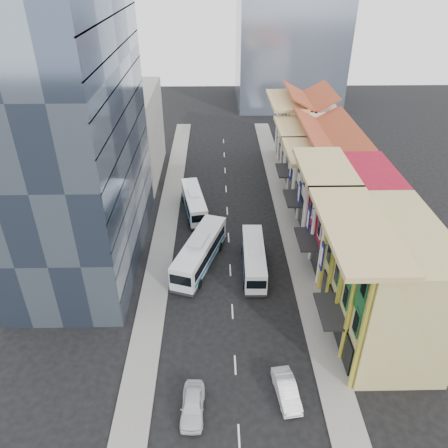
{
  "coord_description": "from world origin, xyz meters",
  "views": [
    {
      "loc": [
        -1.55,
        -25.96,
        31.78
      ],
      "look_at": [
        -0.7,
        17.13,
        5.11
      ],
      "focal_mm": 35.0,
      "sensor_mm": 36.0,
      "label": 1
    }
  ],
  "objects_px": {
    "bus_left_near": "(200,252)",
    "shophouse_tan": "(386,283)",
    "bus_left_far": "(194,202)",
    "sedan_right": "(286,390)",
    "office_tower": "(72,138)",
    "bus_right": "(254,258)",
    "sedan_left": "(193,405)"
  },
  "relations": [
    {
      "from": "bus_right",
      "to": "sedan_right",
      "type": "relative_size",
      "value": 2.29
    },
    {
      "from": "bus_left_far",
      "to": "bus_right",
      "type": "xyz_separation_m",
      "value": [
        7.49,
        -13.66,
        -0.0
      ]
    },
    {
      "from": "office_tower",
      "to": "sedan_left",
      "type": "relative_size",
      "value": 6.51
    },
    {
      "from": "bus_left_near",
      "to": "bus_left_far",
      "type": "bearing_deg",
      "value": 113.85
    },
    {
      "from": "office_tower",
      "to": "sedan_right",
      "type": "height_order",
      "value": "office_tower"
    },
    {
      "from": "office_tower",
      "to": "bus_right",
      "type": "bearing_deg",
      "value": -11.24
    },
    {
      "from": "bus_left_near",
      "to": "shophouse_tan",
      "type": "bearing_deg",
      "value": -13.72
    },
    {
      "from": "bus_left_far",
      "to": "sedan_right",
      "type": "relative_size",
      "value": 2.29
    },
    {
      "from": "bus_right",
      "to": "office_tower",
      "type": "bearing_deg",
      "value": 170.22
    },
    {
      "from": "bus_left_far",
      "to": "bus_right",
      "type": "height_order",
      "value": "same"
    },
    {
      "from": "office_tower",
      "to": "sedan_right",
      "type": "xyz_separation_m",
      "value": [
        21.15,
        -21.36,
        -14.25
      ]
    },
    {
      "from": "shophouse_tan",
      "to": "office_tower",
      "type": "xyz_separation_m",
      "value": [
        -31.0,
        14.0,
        9.0
      ]
    },
    {
      "from": "bus_right",
      "to": "sedan_right",
      "type": "distance_m",
      "value": 17.52
    },
    {
      "from": "bus_right",
      "to": "sedan_left",
      "type": "bearing_deg",
      "value": -107.34
    },
    {
      "from": "office_tower",
      "to": "sedan_right",
      "type": "relative_size",
      "value": 6.57
    },
    {
      "from": "shophouse_tan",
      "to": "office_tower",
      "type": "distance_m",
      "value": 35.19
    },
    {
      "from": "shophouse_tan",
      "to": "bus_left_far",
      "type": "height_order",
      "value": "shophouse_tan"
    },
    {
      "from": "sedan_left",
      "to": "sedan_right",
      "type": "xyz_separation_m",
      "value": [
        7.8,
        1.31,
        -0.03
      ]
    },
    {
      "from": "shophouse_tan",
      "to": "bus_left_near",
      "type": "distance_m",
      "value": 21.15
    },
    {
      "from": "sedan_left",
      "to": "sedan_right",
      "type": "distance_m",
      "value": 7.91
    },
    {
      "from": "sedan_left",
      "to": "bus_left_near",
      "type": "bearing_deg",
      "value": 91.63
    },
    {
      "from": "office_tower",
      "to": "bus_left_far",
      "type": "height_order",
      "value": "office_tower"
    },
    {
      "from": "bus_left_far",
      "to": "sedan_right",
      "type": "xyz_separation_m",
      "value": [
        8.9,
        -31.1,
        -0.93
      ]
    },
    {
      "from": "office_tower",
      "to": "bus_left_near",
      "type": "bearing_deg",
      "value": -12.33
    },
    {
      "from": "shophouse_tan",
      "to": "sedan_right",
      "type": "bearing_deg",
      "value": -143.25
    },
    {
      "from": "shophouse_tan",
      "to": "bus_left_near",
      "type": "relative_size",
      "value": 1.16
    },
    {
      "from": "bus_right",
      "to": "sedan_right",
      "type": "height_order",
      "value": "bus_right"
    },
    {
      "from": "sedan_left",
      "to": "shophouse_tan",
      "type": "bearing_deg",
      "value": 28.04
    },
    {
      "from": "bus_left_near",
      "to": "sedan_left",
      "type": "relative_size",
      "value": 2.63
    },
    {
      "from": "shophouse_tan",
      "to": "office_tower",
      "type": "height_order",
      "value": "office_tower"
    },
    {
      "from": "sedan_left",
      "to": "bus_left_far",
      "type": "bearing_deg",
      "value": 93.83
    },
    {
      "from": "shophouse_tan",
      "to": "sedan_right",
      "type": "xyz_separation_m",
      "value": [
        -9.85,
        -7.36,
        -5.25
      ]
    }
  ]
}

